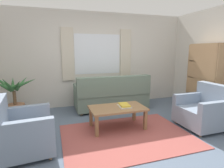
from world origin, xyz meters
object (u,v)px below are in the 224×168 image
object	(u,v)px
armchair_right	(204,110)
book_stack_on_table	(124,105)
couch	(112,96)
potted_plant	(14,100)
armchair_left	(20,131)
coffee_table	(117,110)
bookshelf	(205,78)

from	to	relation	value
armchair_right	book_stack_on_table	bearing A→B (deg)	-108.23
book_stack_on_table	couch	bearing A→B (deg)	84.03
book_stack_on_table	potted_plant	xyz separation A→B (m)	(-2.21, 1.28, -0.03)
potted_plant	couch	bearing A→B (deg)	-1.78
armchair_left	potted_plant	xyz separation A→B (m)	(-0.36, 1.70, 0.08)
coffee_table	bookshelf	world-z (taller)	bookshelf
book_stack_on_table	potted_plant	world-z (taller)	potted_plant
couch	book_stack_on_table	bearing A→B (deg)	84.03
couch	potted_plant	xyz separation A→B (m)	(-2.34, 0.07, 0.06)
armchair_left	bookshelf	world-z (taller)	bookshelf
couch	armchair_left	size ratio (longest dim) A/B	2.08
armchair_left	coffee_table	size ratio (longest dim) A/B	0.83
armchair_left	bookshelf	distance (m)	4.20
armchair_left	coffee_table	world-z (taller)	armchair_left
coffee_table	book_stack_on_table	size ratio (longest dim) A/B	3.26
couch	potted_plant	bearing A→B (deg)	-1.78
book_stack_on_table	armchair_left	bearing A→B (deg)	-167.28
armchair_right	coffee_table	distance (m)	1.76
bookshelf	book_stack_on_table	bearing A→B (deg)	96.92
armchair_left	book_stack_on_table	distance (m)	1.90
couch	potted_plant	size ratio (longest dim) A/B	1.78
armchair_right	bookshelf	size ratio (longest dim) A/B	0.51
coffee_table	couch	bearing A→B (deg)	77.27
armchair_right	book_stack_on_table	xyz separation A→B (m)	(-1.55, 0.49, 0.11)
coffee_table	bookshelf	size ratio (longest dim) A/B	0.64
potted_plant	bookshelf	world-z (taller)	bookshelf
potted_plant	bookshelf	xyz separation A→B (m)	(4.46, -1.01, 0.46)
coffee_table	potted_plant	size ratio (longest dim) A/B	1.03
couch	armchair_left	bearing A→B (deg)	39.43
couch	armchair_left	distance (m)	2.57
coffee_table	book_stack_on_table	bearing A→B (deg)	-2.32
armchair_left	coffee_table	xyz separation A→B (m)	(1.71, 0.42, 0.03)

